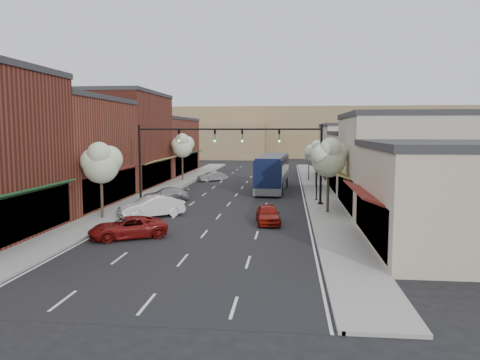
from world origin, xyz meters
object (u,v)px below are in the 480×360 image
(tree_left_near, at_px, (101,162))
(coach_bus, at_px, (273,172))
(parked_car_a, at_px, (128,228))
(parked_car_c, at_px, (166,194))
(parked_car_e, at_px, (212,176))
(signal_mast_right, at_px, (293,152))
(signal_mast_left, at_px, (166,152))
(lamp_post_far, at_px, (309,158))
(red_hatchback, at_px, (268,214))
(tree_right_far, at_px, (317,153))
(tree_right_near, at_px, (329,157))
(parked_car_b, at_px, (151,207))
(tree_left_far, at_px, (182,145))
(lamp_post_near, at_px, (317,169))

(tree_left_near, height_order, coach_bus, tree_left_near)
(parked_car_a, height_order, parked_car_c, parked_car_a)
(parked_car_c, distance_m, parked_car_e, 17.22)
(signal_mast_right, relative_size, coach_bus, 0.65)
(signal_mast_left, relative_size, lamp_post_far, 1.85)
(signal_mast_right, relative_size, lamp_post_far, 1.85)
(signal_mast_right, xyz_separation_m, red_hatchback, (-1.78, -8.27, -3.95))
(signal_mast_left, xyz_separation_m, tree_right_far, (13.97, 11.95, -0.63))
(tree_right_near, bearing_deg, red_hatchback, -136.91)
(coach_bus, xyz_separation_m, parked_car_b, (-8.51, -16.80, -1.17))
(tree_left_far, bearing_deg, parked_car_a, -83.01)
(parked_car_a, xyz_separation_m, parked_car_b, (-0.59, 6.82, 0.15))
(tree_right_far, relative_size, coach_bus, 0.43)
(tree_left_far, xyz_separation_m, coach_bus, (11.79, -7.90, -2.63))
(tree_right_far, bearing_deg, lamp_post_near, -93.31)
(parked_car_b, bearing_deg, coach_bus, 115.48)
(lamp_post_near, height_order, red_hatchback, lamp_post_near)
(tree_right_far, bearing_deg, signal_mast_right, -102.85)
(tree_left_far, distance_m, parked_car_c, 17.32)
(tree_left_near, bearing_deg, signal_mast_left, 71.90)
(signal_mast_right, height_order, red_hatchback, signal_mast_right)
(signal_mast_left, bearing_deg, coach_bus, 47.65)
(tree_left_far, relative_size, parked_car_a, 1.31)
(tree_left_near, height_order, parked_car_e, tree_left_near)
(tree_left_far, distance_m, coach_bus, 14.43)
(parked_car_a, relative_size, parked_car_c, 1.09)
(lamp_post_far, bearing_deg, parked_car_e, -172.60)
(red_hatchback, xyz_separation_m, parked_car_a, (-8.23, -5.31, -0.02))
(lamp_post_far, bearing_deg, lamp_post_near, -90.00)
(signal_mast_right, bearing_deg, parked_car_e, 119.00)
(coach_bus, xyz_separation_m, parked_car_c, (-9.55, -8.81, -1.35))
(lamp_post_far, relative_size, parked_car_b, 0.91)
(coach_bus, distance_m, parked_car_a, 24.95)
(tree_right_far, distance_m, red_hatchback, 20.98)
(lamp_post_near, height_order, parked_car_e, lamp_post_near)
(lamp_post_near, bearing_deg, tree_left_near, -146.67)
(parked_car_b, bearing_deg, signal_mast_left, 147.77)
(signal_mast_right, distance_m, tree_right_near, 4.89)
(tree_right_near, distance_m, parked_car_e, 26.19)
(parked_car_b, distance_m, parked_car_e, 25.15)
(tree_right_near, xyz_separation_m, tree_left_far, (-16.60, 22.00, 0.15))
(signal_mast_left, bearing_deg, tree_right_far, 40.54)
(tree_left_far, relative_size, coach_bus, 0.49)
(parked_car_e, bearing_deg, signal_mast_right, -11.09)
(signal_mast_right, xyz_separation_m, tree_right_near, (2.73, -4.05, -0.17))
(parked_car_a, height_order, parked_car_e, parked_car_a)
(signal_mast_left, height_order, tree_left_far, signal_mast_left)
(signal_mast_right, relative_size, tree_left_near, 1.44)
(tree_left_near, bearing_deg, tree_right_near, 13.55)
(signal_mast_right, height_order, lamp_post_far, signal_mast_right)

